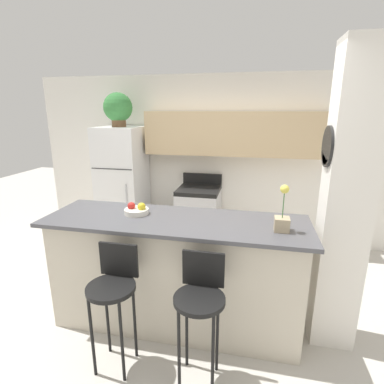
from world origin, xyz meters
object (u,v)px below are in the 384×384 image
object	(u,v)px
refrigerator	(123,185)
bar_stool_left	(113,289)
orchid_vase	(282,218)
potted_plant_on_fridge	(118,108)
stove_range	(199,216)
bar_stool_right	(200,300)
trash_bin	(153,236)
fruit_bowl	(137,210)

from	to	relation	value
refrigerator	bar_stool_left	bearing A→B (deg)	-67.23
bar_stool_left	orchid_vase	distance (m)	1.45
potted_plant_on_fridge	bar_stool_left	bearing A→B (deg)	-67.23
stove_range	orchid_vase	distance (m)	2.26
stove_range	bar_stool_left	distance (m)	2.39
stove_range	orchid_vase	xyz separation A→B (m)	(1.04, -1.87, 0.73)
bar_stool_left	stove_range	bearing A→B (deg)	84.61
bar_stool_right	trash_bin	world-z (taller)	bar_stool_right
orchid_vase	bar_stool_right	bearing A→B (deg)	-139.37
stove_range	bar_stool_left	size ratio (longest dim) A/B	1.05
refrigerator	fruit_bowl	size ratio (longest dim) A/B	7.85
bar_stool_left	fruit_bowl	distance (m)	0.77
refrigerator	trash_bin	size ratio (longest dim) A/B	4.71
bar_stool_left	potted_plant_on_fridge	size ratio (longest dim) A/B	2.08
stove_range	trash_bin	xyz separation A→B (m)	(-0.66, -0.27, -0.27)
trash_bin	stove_range	bearing A→B (deg)	22.00
stove_range	trash_bin	world-z (taller)	stove_range
refrigerator	stove_range	distance (m)	1.28
stove_range	bar_stool_left	bearing A→B (deg)	-95.39
refrigerator	trash_bin	world-z (taller)	refrigerator
potted_plant_on_fridge	orchid_vase	distance (m)	3.03
bar_stool_left	bar_stool_right	xyz separation A→B (m)	(0.69, 0.00, 0.00)
bar_stool_right	fruit_bowl	size ratio (longest dim) A/B	4.46
potted_plant_on_fridge	stove_range	bearing A→B (deg)	1.50
fruit_bowl	trash_bin	xyz separation A→B (m)	(-0.39, 1.47, -0.93)
fruit_bowl	trash_bin	size ratio (longest dim) A/B	0.60
trash_bin	potted_plant_on_fridge	bearing A→B (deg)	156.91
bar_stool_right	orchid_vase	bearing A→B (deg)	40.63
refrigerator	bar_stool_right	bearing A→B (deg)	-54.46
orchid_vase	stove_range	bearing A→B (deg)	119.05
refrigerator	potted_plant_on_fridge	bearing A→B (deg)	116.50
bar_stool_left	potted_plant_on_fridge	world-z (taller)	potted_plant_on_fridge
bar_stool_right	fruit_bowl	world-z (taller)	fruit_bowl
orchid_vase	potted_plant_on_fridge	bearing A→B (deg)	140.63
bar_stool_right	potted_plant_on_fridge	size ratio (longest dim) A/B	2.08
potted_plant_on_fridge	trash_bin	distance (m)	1.96
refrigerator	fruit_bowl	distance (m)	1.95
stove_range	potted_plant_on_fridge	xyz separation A→B (m)	(-1.20, -0.03, 1.59)
refrigerator	fruit_bowl	world-z (taller)	refrigerator
stove_range	bar_stool_right	world-z (taller)	stove_range
potted_plant_on_fridge	fruit_bowl	distance (m)	2.15
orchid_vase	fruit_bowl	size ratio (longest dim) A/B	1.69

